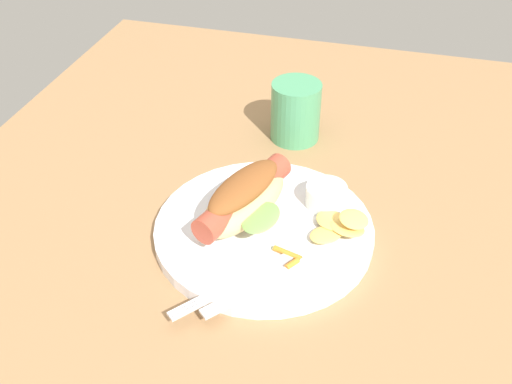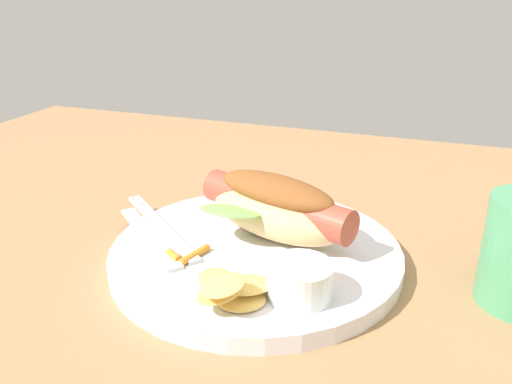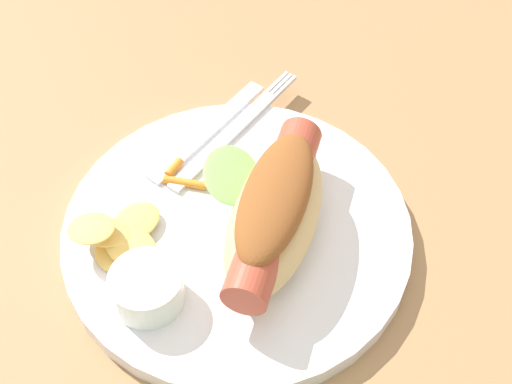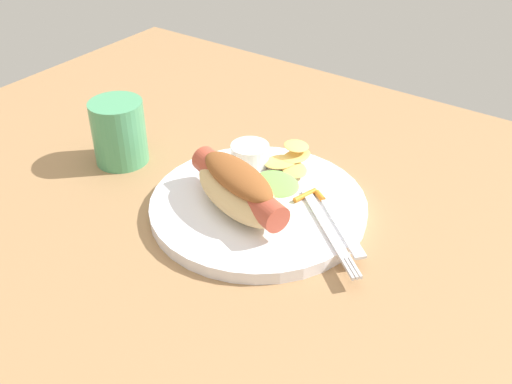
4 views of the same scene
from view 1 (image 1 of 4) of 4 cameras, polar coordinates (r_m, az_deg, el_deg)
name	(u,v)px [view 1 (image 1 of 4)]	position (r cm, az deg, el deg)	size (l,w,h in cm)	color
ground_plane	(248,245)	(74.68, -0.78, -5.08)	(120.00, 90.00, 1.80)	#9E754C
plate	(264,230)	(74.17, 0.76, -3.67)	(27.12, 27.12, 1.60)	white
hot_dog	(244,198)	(72.93, -1.12, -0.55)	(16.43, 11.06, 6.02)	#DBB77A
sauce_ramekin	(326,196)	(76.38, 6.73, -0.35)	(5.24, 5.24, 2.83)	white
fork	(239,282)	(66.61, -1.60, -8.56)	(13.72, 11.70, 0.40)	silver
knife	(258,287)	(66.09, 0.20, -9.05)	(14.16, 1.40, 0.36)	silver
chips_pile	(339,225)	(72.66, 7.92, -3.18)	(7.84, 7.80, 2.98)	#EAC060
carrot_garnish	(289,257)	(69.15, 3.18, -6.25)	(3.37, 3.59, 0.73)	orange
drinking_cup	(296,111)	(90.28, 3.81, 7.69)	(7.43, 7.43, 9.09)	#4C9E6B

